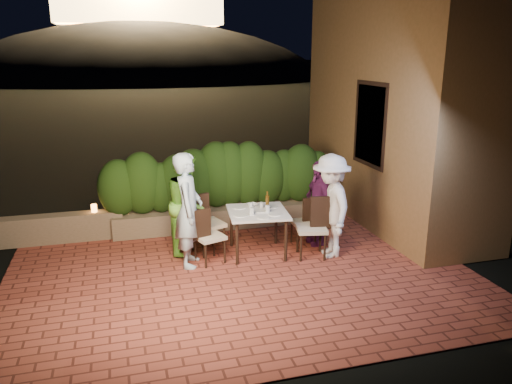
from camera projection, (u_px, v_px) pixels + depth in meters
name	position (u px, v px, depth m)	size (l,w,h in m)	color
ground	(243.00, 278.00, 7.56)	(400.00, 400.00, 0.00)	black
terrace_floor	(236.00, 268.00, 8.04)	(7.00, 6.00, 0.15)	brown
building_wall	(397.00, 94.00, 9.67)	(1.60, 5.00, 5.00)	olive
window_pane	(371.00, 124.00, 9.14)	(0.08, 1.00, 1.40)	black
window_frame	(371.00, 124.00, 9.13)	(0.06, 1.15, 1.55)	black
planter	(224.00, 216.00, 9.69)	(4.20, 0.55, 0.40)	#74614A
hedge	(223.00, 179.00, 9.48)	(4.00, 0.70, 1.10)	#1C380F
parapet	(59.00, 228.00, 8.89)	(2.20, 0.30, 0.50)	#74614A
hill	(145.00, 110.00, 64.77)	(52.00, 40.00, 22.00)	black
dining_table	(258.00, 232.00, 8.33)	(0.96, 0.96, 0.75)	white
plate_nw	(240.00, 215.00, 7.99)	(0.22, 0.22, 0.01)	white
plate_sw	(239.00, 207.00, 8.40)	(0.23, 0.23, 0.01)	white
plate_ne	(275.00, 214.00, 8.05)	(0.23, 0.23, 0.01)	white
plate_se	(271.00, 207.00, 8.44)	(0.22, 0.22, 0.01)	white
plate_centre	(259.00, 211.00, 8.23)	(0.24, 0.24, 0.01)	white
plate_front	(264.00, 217.00, 7.90)	(0.21, 0.21, 0.01)	white
glass_nw	(252.00, 211.00, 8.01)	(0.07, 0.07, 0.12)	silver
glass_sw	(251.00, 206.00, 8.34)	(0.06, 0.06, 0.11)	silver
glass_ne	(268.00, 209.00, 8.13)	(0.07, 0.07, 0.12)	silver
glass_se	(262.00, 205.00, 8.38)	(0.06, 0.06, 0.10)	silver
beer_bottle	(267.00, 201.00, 8.25)	(0.06, 0.06, 0.32)	#482E0C
bowl	(252.00, 205.00, 8.50)	(0.17, 0.17, 0.04)	white
chair_left_front	(210.00, 235.00, 7.96)	(0.42, 0.42, 0.91)	black
chair_left_back	(208.00, 223.00, 8.37)	(0.48, 0.48, 1.04)	black
chair_right_front	(311.00, 227.00, 8.17)	(0.48, 0.48, 1.03)	black
chair_right_back	(304.00, 222.00, 8.71)	(0.39, 0.39, 0.85)	black
diner_blue	(189.00, 210.00, 7.75)	(0.66, 0.44, 1.82)	silver
diner_green	(187.00, 203.00, 8.31)	(0.83, 0.65, 1.71)	#84E347
diner_white	(331.00, 206.00, 8.13)	(1.11, 0.64, 1.72)	white
diner_purple	(319.00, 203.00, 8.68)	(0.88, 0.37, 1.50)	#65215F
parapet_lamp	(94.00, 208.00, 8.97)	(0.10, 0.10, 0.14)	orange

